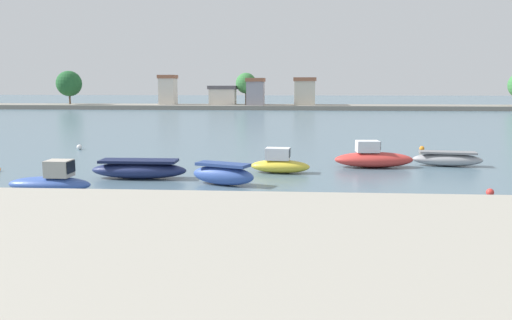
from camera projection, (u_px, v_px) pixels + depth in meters
ground_plane at (175, 230)px, 18.55m from camera, size 400.00×400.00×0.00m
seawall_embankment at (74, 292)px, 9.99m from camera, size 97.43×7.71×2.44m
moored_boat_0 at (51, 181)px, 24.91m from camera, size 4.07×1.43×1.56m
moored_boat_1 at (139, 169)px, 28.49m from camera, size 5.27×1.59×1.04m
moored_boat_2 at (223, 174)px, 26.69m from camera, size 3.66×2.34×1.14m
moored_boat_3 at (280, 164)px, 30.25m from camera, size 3.56×1.62×1.47m
moored_boat_4 at (373, 158)px, 32.25m from camera, size 4.96×2.02×1.66m
moored_boat_5 at (447, 159)px, 32.72m from camera, size 4.37×1.73×0.93m
mooring_buoy_0 at (490, 192)px, 24.08m from camera, size 0.36×0.36×0.36m
mooring_buoy_1 at (363, 151)px, 38.89m from camera, size 0.32×0.32×0.32m
mooring_buoy_2 at (422, 149)px, 39.95m from camera, size 0.39×0.39×0.39m
mooring_buoy_4 at (79, 147)px, 40.77m from camera, size 0.41×0.41×0.41m
distant_shoreline at (267, 99)px, 103.30m from camera, size 136.56×8.99×7.63m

